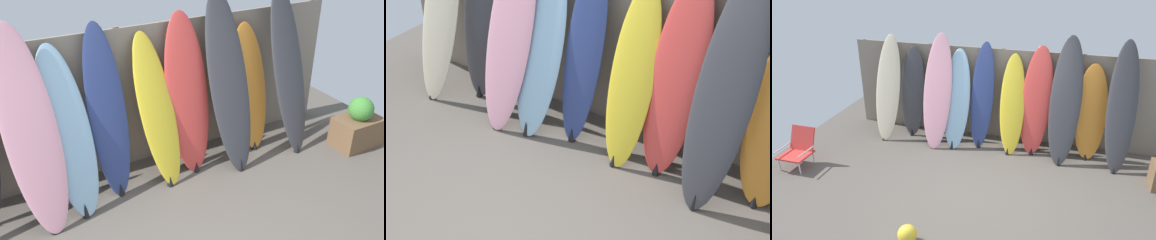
% 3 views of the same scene
% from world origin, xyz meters
% --- Properties ---
extents(ground, '(7.68, 7.68, 0.00)m').
position_xyz_m(ground, '(0.00, 0.00, 0.00)').
color(ground, '#5B544C').
extents(fence_back, '(6.08, 0.11, 1.80)m').
position_xyz_m(fence_back, '(-0.00, 2.01, 0.90)').
color(fence_back, gray).
rests_on(fence_back, ground).
extents(surfboard_cream_0, '(0.55, 0.86, 1.99)m').
position_xyz_m(surfboard_cream_0, '(-2.19, 1.52, 0.98)').
color(surfboard_cream_0, beige).
rests_on(surfboard_cream_0, ground).
extents(surfboard_charcoal_1, '(0.53, 0.44, 1.78)m').
position_xyz_m(surfboard_charcoal_1, '(-1.74, 1.70, 0.88)').
color(surfboard_charcoal_1, '#38383D').
rests_on(surfboard_charcoal_1, ground).
extents(surfboard_pink_2, '(0.60, 0.90, 2.07)m').
position_xyz_m(surfboard_pink_2, '(-1.14, 1.49, 1.02)').
color(surfboard_pink_2, pink).
rests_on(surfboard_pink_2, ground).
extents(surfboard_skyblue_3, '(0.56, 0.82, 1.80)m').
position_xyz_m(surfboard_skyblue_3, '(-0.77, 1.54, 0.89)').
color(surfboard_skyblue_3, '#8CB7D6').
rests_on(surfboard_skyblue_3, ground).
extents(surfboard_navy_4, '(0.45, 0.58, 1.96)m').
position_xyz_m(surfboard_navy_4, '(-0.30, 1.63, 0.96)').
color(surfboard_navy_4, navy).
rests_on(surfboard_navy_4, ground).
extents(surfboard_yellow_5, '(0.54, 0.77, 1.77)m').
position_xyz_m(surfboard_yellow_5, '(0.28, 1.59, 0.87)').
color(surfboard_yellow_5, yellow).
rests_on(surfboard_yellow_5, ground).
extents(surfboard_red_6, '(0.58, 0.61, 1.95)m').
position_xyz_m(surfboard_red_6, '(0.71, 1.64, 0.97)').
color(surfboard_red_6, '#D13D38').
rests_on(surfboard_red_6, ground).
extents(surfboard_charcoal_7, '(0.54, 0.86, 2.16)m').
position_xyz_m(surfboard_charcoal_7, '(1.21, 1.51, 1.07)').
color(surfboard_charcoal_7, '#38383D').
rests_on(surfboard_charcoal_7, ground).
extents(surfboard_orange_8, '(0.60, 0.53, 1.70)m').
position_xyz_m(surfboard_orange_8, '(1.67, 1.68, 0.84)').
color(surfboard_orange_8, orange).
rests_on(surfboard_orange_8, ground).
extents(surfboard_charcoal_9, '(0.50, 0.82, 2.16)m').
position_xyz_m(surfboard_charcoal_9, '(2.13, 1.49, 1.07)').
color(surfboard_charcoal_9, '#38383D').
rests_on(surfboard_charcoal_9, ground).
extents(beach_chair, '(0.50, 0.56, 0.65)m').
position_xyz_m(beach_chair, '(-3.18, -0.05, 0.32)').
color(beach_chair, silver).
rests_on(beach_chair, ground).
extents(beach_ball, '(0.26, 0.26, 0.26)m').
position_xyz_m(beach_ball, '(-0.56, -1.34, 0.13)').
color(beach_ball, yellow).
rests_on(beach_ball, ground).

